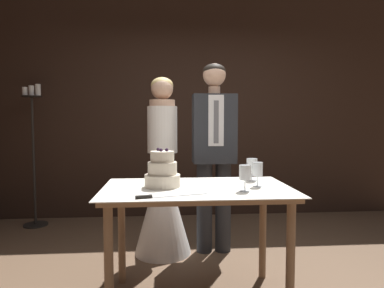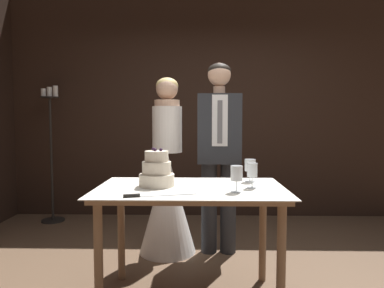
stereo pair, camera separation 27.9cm
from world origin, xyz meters
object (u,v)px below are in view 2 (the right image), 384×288
object	(u,v)px
cake_knife	(146,195)
bride	(167,189)
tiered_cake	(157,172)
wine_glass_far	(237,175)
candle_stand	(51,154)
cake_table	(191,202)
wine_glass_near	(252,171)
groom	(219,147)
wine_glass_middle	(250,166)

from	to	relation	value
cake_knife	bride	world-z (taller)	bride
tiered_cake	wine_glass_far	world-z (taller)	tiered_cake
candle_stand	tiered_cake	bearing A→B (deg)	-49.73
cake_table	tiered_cake	distance (m)	0.32
wine_glass_near	groom	size ratio (longest dim) A/B	0.10
cake_table	groom	xyz separation A→B (m)	(0.25, 0.88, 0.31)
cake_table	cake_knife	size ratio (longest dim) A/B	2.94
cake_table	cake_knife	distance (m)	0.41
wine_glass_far	candle_stand	xyz separation A→B (m)	(-2.08, 2.01, -0.07)
cake_table	groom	world-z (taller)	groom
candle_stand	cake_table	bearing A→B (deg)	-46.10
bride	tiered_cake	bearing A→B (deg)	-89.59
groom	candle_stand	xyz separation A→B (m)	(-2.03, 0.97, -0.17)
wine_glass_near	wine_glass_middle	bearing A→B (deg)	85.19
groom	candle_stand	world-z (taller)	groom
wine_glass_near	candle_stand	distance (m)	2.89
bride	wine_glass_near	bearing A→B (deg)	-53.53
cake_table	groom	size ratio (longest dim) A/B	0.72
wine_glass_near	candle_stand	bearing A→B (deg)	139.68
wine_glass_middle	wine_glass_far	size ratio (longest dim) A/B	1.00
tiered_cake	wine_glass_far	bearing A→B (deg)	-19.53
cake_table	wine_glass_far	size ratio (longest dim) A/B	7.55
wine_glass_near	wine_glass_far	world-z (taller)	same
wine_glass_far	wine_glass_middle	bearing A→B (deg)	69.24
tiered_cake	cake_knife	distance (m)	0.35
wine_glass_near	wine_glass_middle	xyz separation A→B (m)	(0.02, 0.23, -0.00)
tiered_cake	wine_glass_middle	xyz separation A→B (m)	(0.68, 0.18, 0.01)
bride	groom	size ratio (longest dim) A/B	0.93
tiered_cake	cake_knife	world-z (taller)	tiered_cake
cake_knife	wine_glass_far	world-z (taller)	wine_glass_far
cake_table	cake_knife	world-z (taller)	cake_knife
cake_table	groom	distance (m)	0.97
groom	bride	bearing A→B (deg)	179.95
bride	groom	world-z (taller)	groom
cake_knife	wine_glass_far	xyz separation A→B (m)	(0.56, 0.14, 0.11)
cake_table	bride	distance (m)	0.92
cake_knife	wine_glass_far	size ratio (longest dim) A/B	2.57
tiered_cake	cake_table	bearing A→B (deg)	-7.19
bride	groom	bearing A→B (deg)	-0.05
cake_table	wine_glass_middle	world-z (taller)	wine_glass_middle
wine_glass_middle	bride	bearing A→B (deg)	135.66
tiered_cake	cake_knife	xyz separation A→B (m)	(-0.02, -0.33, -0.10)
wine_glass_far	candle_stand	world-z (taller)	candle_stand
tiered_cake	bride	world-z (taller)	bride
cake_knife	wine_glass_near	distance (m)	0.75
tiered_cake	wine_glass_near	distance (m)	0.66
cake_knife	bride	size ratio (longest dim) A/B	0.26
bride	wine_glass_far	bearing A→B (deg)	-62.47
tiered_cake	wine_glass_far	size ratio (longest dim) A/B	1.57
tiered_cake	candle_stand	bearing A→B (deg)	130.27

